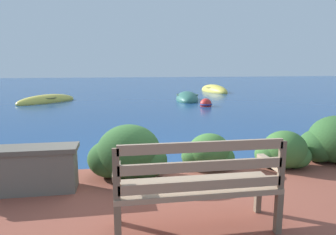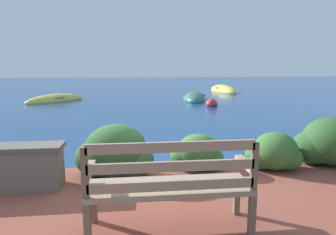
{
  "view_description": "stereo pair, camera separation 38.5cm",
  "coord_description": "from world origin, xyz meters",
  "views": [
    {
      "loc": [
        -0.54,
        -4.53,
        1.8
      ],
      "look_at": [
        0.75,
        3.38,
        0.38
      ],
      "focal_mm": 32.0,
      "sensor_mm": 36.0,
      "label": 1
    },
    {
      "loc": [
        -0.16,
        -4.58,
        1.8
      ],
      "look_at": [
        0.75,
        3.38,
        0.38
      ],
      "focal_mm": 32.0,
      "sensor_mm": 36.0,
      "label": 2
    }
  ],
  "objects": [
    {
      "name": "hedge_clump_right",
      "position": [
        0.78,
        -0.27,
        0.46
      ],
      "size": [
        0.81,
        0.58,
        0.55
      ],
      "color": "#38662D",
      "rests_on": "patio_terrace"
    },
    {
      "name": "rowboat_far",
      "position": [
        5.77,
        14.92,
        0.07
      ],
      "size": [
        1.49,
        3.42,
        0.85
      ],
      "rotation": [
        0.0,
        0.0,
        1.71
      ],
      "color": "#DBC64C",
      "rests_on": "ground_plane"
    },
    {
      "name": "hedge_clump_centre",
      "position": [
        -0.45,
        -0.44,
        0.55
      ],
      "size": [
        1.12,
        0.8,
        0.76
      ],
      "color": "#2D5628",
      "rests_on": "patio_terrace"
    },
    {
      "name": "rowboat_mid",
      "position": [
        -4.05,
        10.72,
        0.06
      ],
      "size": [
        2.8,
        2.92,
        0.66
      ],
      "rotation": [
        0.0,
        0.0,
        0.82
      ],
      "color": "#DBC64C",
      "rests_on": "ground_plane"
    },
    {
      "name": "ground_plane",
      "position": [
        0.0,
        0.0,
        0.0
      ],
      "size": [
        80.0,
        80.0,
        0.0
      ],
      "color": "navy"
    },
    {
      "name": "hedge_clump_far_right",
      "position": [
        1.94,
        -0.41,
        0.47
      ],
      "size": [
        0.85,
        0.62,
        0.58
      ],
      "color": "#38662D",
      "rests_on": "patio_terrace"
    },
    {
      "name": "stone_wall",
      "position": [
        -1.82,
        -0.73,
        0.51
      ],
      "size": [
        1.48,
        0.39,
        0.58
      ],
      "color": "#666056",
      "rests_on": "patio_terrace"
    },
    {
      "name": "mooring_buoy",
      "position": [
        3.2,
        8.1,
        0.09
      ],
      "size": [
        0.56,
        0.56,
        0.51
      ],
      "color": "red",
      "rests_on": "ground_plane"
    },
    {
      "name": "rowboat_nearest",
      "position": [
        2.9,
        10.48,
        0.07
      ],
      "size": [
        1.56,
        2.87,
        0.78
      ],
      "rotation": [
        0.0,
        0.0,
        4.54
      ],
      "color": "#336B5B",
      "rests_on": "ground_plane"
    },
    {
      "name": "hedge_clump_extra",
      "position": [
        2.91,
        -0.29,
        0.55
      ],
      "size": [
        1.13,
        0.81,
        0.77
      ],
      "color": "#2D5628",
      "rests_on": "patio_terrace"
    },
    {
      "name": "hedge_clump_left",
      "position": [
        -1.99,
        -0.43,
        0.44
      ],
      "size": [
        0.76,
        0.55,
        0.52
      ],
      "color": "#38662D",
      "rests_on": "patio_terrace"
    },
    {
      "name": "park_bench",
      "position": [
        0.16,
        -1.96,
        0.7
      ],
      "size": [
        1.56,
        0.48,
        0.93
      ],
      "rotation": [
        0.0,
        0.0,
        0.1
      ],
      "color": "brown",
      "rests_on": "patio_terrace"
    }
  ]
}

